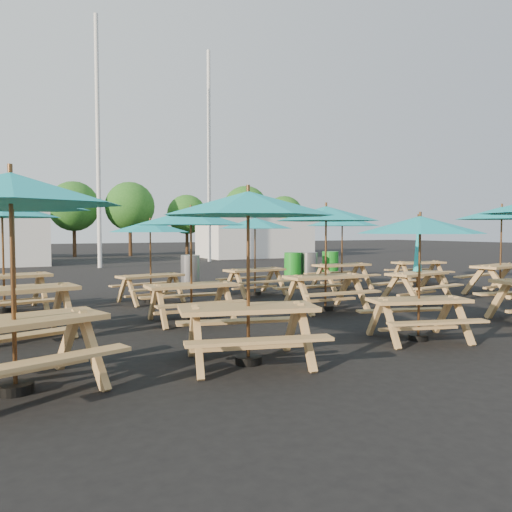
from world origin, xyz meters
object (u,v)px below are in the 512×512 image
picnic_unit_6 (420,231)px  picnic_unit_14 (419,226)px  picnic_unit_13 (502,217)px  picnic_unit_2 (2,215)px  waste_bin_0 (190,270)px  waste_bin_1 (293,266)px  picnic_unit_5 (150,230)px  picnic_unit_11 (342,224)px  waste_bin_2 (309,266)px  picnic_unit_7 (326,219)px  picnic_unit_10 (417,266)px  picnic_unit_1 (13,206)px  picnic_unit_0 (11,199)px  picnic_unit_8 (255,227)px  waste_bin_3 (330,265)px  picnic_unit_4 (191,222)px  picnic_unit_3 (248,212)px

picnic_unit_6 → picnic_unit_14: (6.53, 6.41, 0.13)m
picnic_unit_13 → picnic_unit_2: bearing=156.1°
waste_bin_0 → waste_bin_1: (3.98, 0.04, 0.00)m
picnic_unit_5 → waste_bin_0: (2.20, 3.17, -1.32)m
picnic_unit_11 → waste_bin_2: bearing=75.3°
waste_bin_0 → waste_bin_2: size_ratio=1.00×
waste_bin_2 → picnic_unit_14: bearing=-50.8°
picnic_unit_14 → picnic_unit_2: bearing=-169.8°
picnic_unit_7 → waste_bin_1: size_ratio=2.45×
picnic_unit_5 → waste_bin_0: 4.08m
picnic_unit_10 → picnic_unit_11: picnic_unit_11 is taller
picnic_unit_1 → picnic_unit_11: bearing=9.5°
picnic_unit_1 → picnic_unit_6: picnic_unit_1 is taller
picnic_unit_0 → picnic_unit_8: bearing=28.4°
picnic_unit_11 → picnic_unit_14: (3.20, -0.04, -0.06)m
picnic_unit_2 → picnic_unit_13: 12.86m
picnic_unit_13 → waste_bin_3: 6.67m
waste_bin_1 → picnic_unit_8: bearing=-135.4°
picnic_unit_5 → picnic_unit_8: bearing=-9.6°
picnic_unit_14 → picnic_unit_10: bearing=-126.1°
picnic_unit_4 → waste_bin_1: bearing=46.7°
picnic_unit_7 → picnic_unit_11: bearing=50.3°
picnic_unit_2 → picnic_unit_14: (12.57, 0.05, -0.22)m
picnic_unit_2 → picnic_unit_10: (9.36, -3.05, -1.25)m
picnic_unit_2 → waste_bin_2: picnic_unit_2 is taller
picnic_unit_10 → picnic_unit_13: size_ratio=0.78×
picnic_unit_6 → waste_bin_2: 10.34m
picnic_unit_2 → waste_bin_1: picnic_unit_2 is taller
picnic_unit_14 → waste_bin_3: 3.74m
picnic_unit_2 → picnic_unit_10: 9.92m
picnic_unit_0 → picnic_unit_13: size_ratio=1.07×
picnic_unit_7 → picnic_unit_1: bearing=-177.6°
picnic_unit_0 → waste_bin_1: (9.44, 9.42, -1.67)m
picnic_unit_1 → waste_bin_0: (5.37, 6.22, -1.72)m
picnic_unit_5 → waste_bin_3: (7.90, 3.28, -1.32)m
picnic_unit_14 → waste_bin_0: size_ratio=2.55×
picnic_unit_0 → waste_bin_0: size_ratio=3.05×
picnic_unit_13 → waste_bin_2: bearing=101.0°
waste_bin_0 → waste_bin_1: same height
picnic_unit_8 → waste_bin_1: size_ratio=2.38×
picnic_unit_14 → picnic_unit_11: bearing=-170.7°
picnic_unit_11 → waste_bin_0: 5.13m
picnic_unit_0 → picnic_unit_2: size_ratio=1.10×
picnic_unit_1 → picnic_unit_10: bearing=-9.2°
picnic_unit_3 → waste_bin_3: size_ratio=2.85×
picnic_unit_10 → waste_bin_3: size_ratio=2.23×
picnic_unit_1 → picnic_unit_13: 12.35m
picnic_unit_7 → picnic_unit_14: bearing=29.7°
picnic_unit_6 → picnic_unit_7: 3.30m
picnic_unit_4 → picnic_unit_0: bearing=-133.7°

